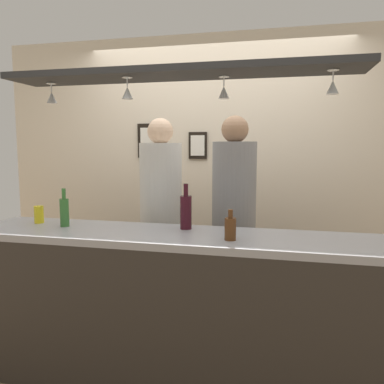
{
  "coord_description": "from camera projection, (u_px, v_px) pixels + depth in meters",
  "views": [
    {
      "loc": [
        0.62,
        -2.6,
        1.54
      ],
      "look_at": [
        0.0,
        0.1,
        1.2
      ],
      "focal_mm": 35.64,
      "sensor_mm": 36.0,
      "label": 1
    }
  ],
  "objects": [
    {
      "name": "bar_counter",
      "position": [
        169.0,
        292.0,
        2.27
      ],
      "size": [
        2.7,
        0.55,
        1.0
      ],
      "color": "#99999E",
      "rests_on": "ground_plane"
    },
    {
      "name": "person_middle_grey_shirt",
      "position": [
        234.0,
        206.0,
        2.97
      ],
      "size": [
        0.34,
        0.34,
        1.77
      ],
      "color": "#2D334C",
      "rests_on": "ground_plane"
    },
    {
      "name": "picture_frame_crest",
      "position": [
        198.0,
        145.0,
        3.71
      ],
      "size": [
        0.18,
        0.02,
        0.26
      ],
      "color": "black",
      "rests_on": "back_wall"
    },
    {
      "name": "bottle_wine_dark_red",
      "position": [
        186.0,
        211.0,
        2.5
      ],
      "size": [
        0.08,
        0.08,
        0.3
      ],
      "color": "#380F19",
      "rests_on": "bar_counter"
    },
    {
      "name": "back_wall",
      "position": [
        215.0,
        170.0,
        3.75
      ],
      "size": [
        4.4,
        0.06,
        2.6
      ],
      "primitive_type": "cube",
      "color": "beige",
      "rests_on": "ground_plane"
    },
    {
      "name": "bottle_beer_brown_stubby",
      "position": [
        230.0,
        228.0,
        2.21
      ],
      "size": [
        0.07,
        0.07,
        0.18
      ],
      "color": "#512D14",
      "rests_on": "bar_counter"
    },
    {
      "name": "hanging_wineglass_center",
      "position": [
        333.0,
        86.0,
        2.12
      ],
      "size": [
        0.07,
        0.07,
        0.13
      ],
      "color": "silver",
      "rests_on": "overhead_glass_rack"
    },
    {
      "name": "overhead_glass_rack",
      "position": [
        177.0,
        73.0,
        2.31
      ],
      "size": [
        2.2,
        0.36,
        0.04
      ],
      "primitive_type": "cube",
      "color": "black"
    },
    {
      "name": "bottle_beer_green_import",
      "position": [
        64.0,
        211.0,
        2.58
      ],
      "size": [
        0.06,
        0.06,
        0.26
      ],
      "color": "#336B2D",
      "rests_on": "bar_counter"
    },
    {
      "name": "hanging_wineglass_left",
      "position": [
        127.0,
        92.0,
        2.34
      ],
      "size": [
        0.07,
        0.07,
        0.13
      ],
      "color": "silver",
      "rests_on": "overhead_glass_rack"
    },
    {
      "name": "person_left_white_patterned_shirt",
      "position": [
        161.0,
        205.0,
        3.1
      ],
      "size": [
        0.34,
        0.34,
        1.76
      ],
      "color": "#2D334C",
      "rests_on": "ground_plane"
    },
    {
      "name": "hanging_wineglass_far_left",
      "position": [
        52.0,
        97.0,
        2.57
      ],
      "size": [
        0.07,
        0.07,
        0.13
      ],
      "color": "silver",
      "rests_on": "overhead_glass_rack"
    },
    {
      "name": "drink_can",
      "position": [
        39.0,
        214.0,
        2.7
      ],
      "size": [
        0.07,
        0.07,
        0.12
      ],
      "primitive_type": "cylinder",
      "color": "yellow",
      "rests_on": "bar_counter"
    },
    {
      "name": "picture_frame_caricature",
      "position": [
        150.0,
        141.0,
        3.82
      ],
      "size": [
        0.26,
        0.02,
        0.34
      ],
      "color": "black",
      "rests_on": "back_wall"
    },
    {
      "name": "hanging_wineglass_center_left",
      "position": [
        224.0,
        92.0,
        2.32
      ],
      "size": [
        0.07,
        0.07,
        0.13
      ],
      "color": "silver",
      "rests_on": "overhead_glass_rack"
    },
    {
      "name": "ground_plane",
      "position": [
        189.0,
        353.0,
        2.84
      ],
      "size": [
        8.0,
        8.0,
        0.0
      ],
      "primitive_type": "plane",
      "color": "olive"
    }
  ]
}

